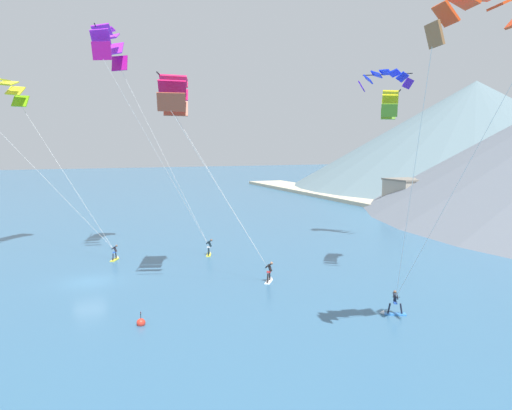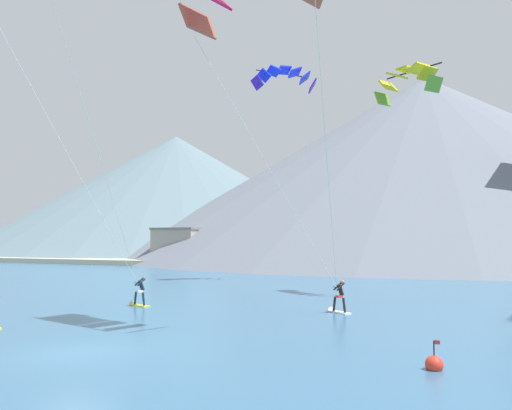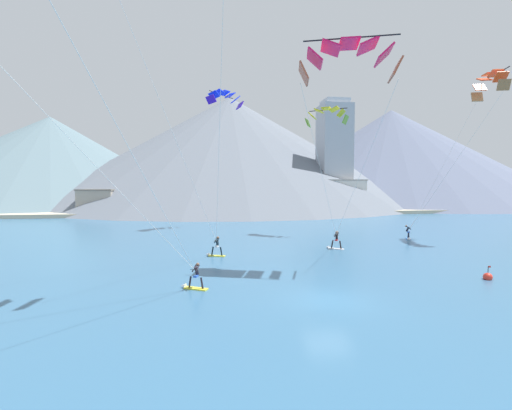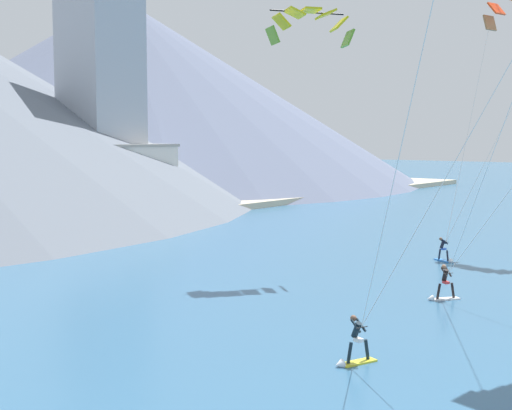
# 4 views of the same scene
# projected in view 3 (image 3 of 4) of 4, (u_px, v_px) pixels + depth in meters

# --- Properties ---
(ground_plane) EXTENTS (400.00, 400.00, 0.00)m
(ground_plane) POSITION_uv_depth(u_px,v_px,m) (328.00, 300.00, 18.43)
(ground_plane) COLOR #336084
(kitesurfer_near_lead) EXTENTS (1.77, 0.96, 1.77)m
(kitesurfer_near_lead) POSITION_uv_depth(u_px,v_px,m) (215.00, 250.00, 29.56)
(kitesurfer_near_lead) COLOR yellow
(kitesurfer_near_lead) RESTS_ON ground
(kitesurfer_near_trail) EXTENTS (1.14, 1.73, 1.66)m
(kitesurfer_near_trail) POSITION_uv_depth(u_px,v_px,m) (408.00, 235.00, 38.57)
(kitesurfer_near_trail) COLOR #337FDB
(kitesurfer_near_trail) RESTS_ON ground
(kitesurfer_mid_center) EXTENTS (1.73, 1.14, 1.61)m
(kitesurfer_mid_center) POSITION_uv_depth(u_px,v_px,m) (193.00, 281.00, 20.34)
(kitesurfer_mid_center) COLOR yellow
(kitesurfer_mid_center) RESTS_ON ground
(kitesurfer_far_left) EXTENTS (1.65, 1.33, 1.81)m
(kitesurfer_far_left) POSITION_uv_depth(u_px,v_px,m) (334.00, 243.00, 32.85)
(kitesurfer_far_left) COLOR white
(kitesurfer_far_left) RESTS_ON ground
(parafoil_kite_near_trail) EXTENTS (8.96, 5.44, 16.94)m
(parafoil_kite_near_trail) POSITION_uv_depth(u_px,v_px,m) (489.00, 83.00, 37.08)
(parafoil_kite_near_trail) COLOR #916037
(parafoil_kite_far_left) EXTENTS (7.39, 8.96, 15.03)m
(parafoil_kite_far_left) POSITION_uv_depth(u_px,v_px,m) (349.00, 57.00, 24.51)
(parafoil_kite_far_left) COLOR #AE4C32
(parafoil_kite_distant_high_outer) EXTENTS (5.53, 5.05, 2.19)m
(parafoil_kite_distant_high_outer) POSITION_uv_depth(u_px,v_px,m) (225.00, 97.00, 48.18)
(parafoil_kite_distant_high_outer) COLOR #3312AF
(parafoil_kite_distant_low_drift) EXTENTS (4.94, 4.02, 2.17)m
(parafoil_kite_distant_low_drift) POSITION_uv_depth(u_px,v_px,m) (326.00, 114.00, 41.85)
(parafoil_kite_distant_low_drift) COLOR #5D9727
(race_marker_buoy) EXTENTS (0.56, 0.56, 1.02)m
(race_marker_buoy) POSITION_uv_depth(u_px,v_px,m) (488.00, 277.00, 22.33)
(race_marker_buoy) COLOR red
(race_marker_buoy) RESTS_ON ground
(shoreline_strip) EXTENTS (180.00, 10.00, 0.70)m
(shoreline_strip) POSITION_uv_depth(u_px,v_px,m) (240.00, 212.00, 71.81)
(shoreline_strip) COLOR beige
(shoreline_strip) RESTS_ON ground
(shore_building_harbour_front) EXTENTS (9.82, 5.26, 6.47)m
(shore_building_harbour_front) POSITION_uv_depth(u_px,v_px,m) (293.00, 197.00, 76.55)
(shore_building_harbour_front) COLOR silver
(shore_building_harbour_front) RESTS_ON ground
(shore_building_promenade_mid) EXTENTS (6.80, 5.88, 5.23)m
(shore_building_promenade_mid) POSITION_uv_depth(u_px,v_px,m) (98.00, 202.00, 68.88)
(shore_building_promenade_mid) COLOR #A89E8E
(shore_building_promenade_mid) RESTS_ON ground
(shore_building_quay_east) EXTENTS (7.82, 7.03, 4.75)m
(shore_building_quay_east) POSITION_uv_depth(u_px,v_px,m) (182.00, 202.00, 74.29)
(shore_building_quay_east) COLOR beige
(shore_building_quay_east) RESTS_ON ground
(shore_building_quay_west) EXTENTS (9.55, 6.56, 7.29)m
(shore_building_quay_west) POSITION_uv_depth(u_px,v_px,m) (342.00, 195.00, 79.06)
(shore_building_quay_west) COLOR silver
(shore_building_quay_west) RESTS_ON ground
(highrise_tower) EXTENTS (7.00, 7.00, 26.03)m
(highrise_tower) POSITION_uv_depth(u_px,v_px,m) (334.00, 156.00, 81.29)
(highrise_tower) COLOR #A8ADB7
(highrise_tower) RESTS_ON ground
(mountain_peak_west_ridge) EXTENTS (105.23, 105.23, 32.56)m
(mountain_peak_west_ridge) POSITION_uv_depth(u_px,v_px,m) (390.00, 156.00, 122.44)
(mountain_peak_west_ridge) COLOR slate
(mountain_peak_west_ridge) RESTS_ON ground
(mountain_peak_central_summit) EXTENTS (118.64, 118.64, 35.00)m
(mountain_peak_central_summit) POSITION_uv_depth(u_px,v_px,m) (230.00, 150.00, 114.38)
(mountain_peak_central_summit) COLOR slate
(mountain_peak_central_summit) RESTS_ON ground
(mountain_peak_east_shoulder) EXTENTS (92.64, 92.64, 26.94)m
(mountain_peak_east_shoulder) POSITION_uv_depth(u_px,v_px,m) (51.00, 161.00, 105.49)
(mountain_peak_east_shoulder) COLOR slate
(mountain_peak_east_shoulder) RESTS_ON ground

